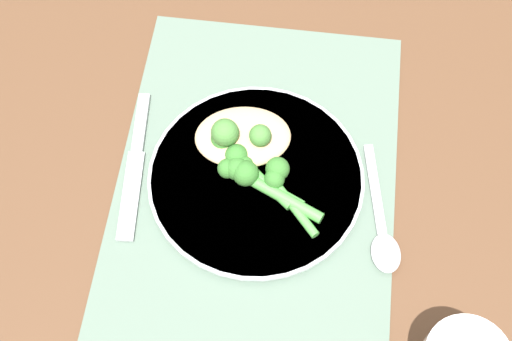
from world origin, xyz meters
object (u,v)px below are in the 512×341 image
Objects in this scene: broccoli_stalk_front at (240,166)px; broccoli_stalk_rear at (280,179)px; chicken_fillet at (243,137)px; broccoli_stalk_right at (233,148)px; plate at (256,179)px; spoon at (383,238)px; knife at (135,162)px; broccoli_stalk_left at (257,179)px.

broccoli_stalk_front is 0.05m from broccoli_stalk_rear.
chicken_fillet is 1.40× the size of broccoli_stalk_rear.
broccoli_stalk_front is at bearing -115.08° from broccoli_stalk_right.
plate is 0.17m from spoon.
spoon is (-0.05, -0.13, -0.02)m from broccoli_stalk_rear.
broccoli_stalk_front is at bearing 174.25° from knife.
broccoli_stalk_right is at bearing 108.59° from broccoli_stalk_rear.
chicken_fillet is at bearing 27.04° from broccoli_stalk_front.
broccoli_stalk_right and broccoli_stalk_left have the same top height.
chicken_fillet reaches higher than knife.
chicken_fillet is 0.64× the size of knife.
chicken_fillet is at bearing -40.90° from spoon.
broccoli_stalk_left is 1.21× the size of broccoli_stalk_rear.
broccoli_stalk_left reaches higher than plate.
broccoli_stalk_left reaches higher than chicken_fillet.
broccoli_stalk_right is (-0.02, 0.01, 0.00)m from chicken_fillet.
spoon is (-0.10, -0.18, -0.02)m from chicken_fillet.
chicken_fillet is 0.77× the size of spoon.
broccoli_stalk_left is 0.66× the size of spoon.
broccoli_stalk_left is 0.16m from spoon.
broccoli_stalk_right is 0.12m from knife.
broccoli_stalk_front reaches higher than spoon.
broccoli_stalk_rear is 0.55× the size of spoon.
spoon reaches higher than knife.
knife is (0.01, 0.18, -0.02)m from broccoli_stalk_rear.
knife is (-0.02, 0.12, -0.02)m from broccoli_stalk_right.
broccoli_stalk_front is 0.19m from spoon.
broccoli_stalk_right is 1.17× the size of broccoli_stalk_rear.
spoon is at bearing 163.38° from knife.
broccoli_stalk_rear reaches higher than spoon.
broccoli_stalk_rear is 0.14m from spoon.
broccoli_stalk_right is 0.54× the size of knife.
spoon is (-0.08, -0.19, -0.02)m from broccoli_stalk_right.
plate is 2.31× the size of broccoli_stalk_left.
broccoli_stalk_front is (-0.02, -0.01, 0.00)m from broccoli_stalk_right.
plate reaches higher than knife.
broccoli_stalk_right is (0.03, 0.03, 0.02)m from plate.
broccoli_stalk_front and broccoli_stalk_rear have the same top height.
chicken_fillet is 0.06m from broccoli_stalk_left.
broccoli_stalk_front is (0.01, 0.02, 0.02)m from plate.
plate is 0.05m from broccoli_stalk_right.
broccoli_stalk_left reaches higher than broccoli_stalk_rear.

